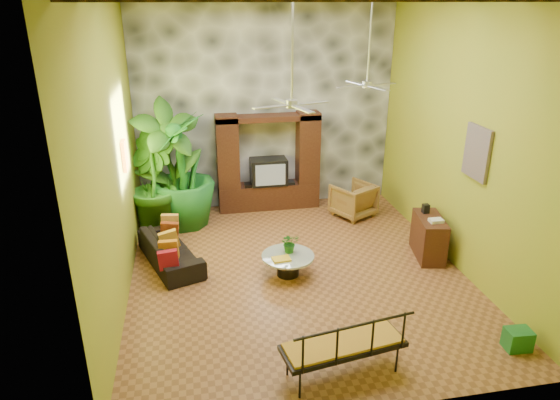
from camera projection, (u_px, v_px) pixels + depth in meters
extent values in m
plane|color=brown|center=(296.00, 271.00, 9.30)|extent=(7.00, 7.00, 0.00)
cube|color=#ADA627|center=(265.00, 102.00, 11.56)|extent=(6.00, 0.02, 5.00)
cube|color=#ADA627|center=(113.00, 150.00, 7.85)|extent=(0.02, 7.00, 5.00)
cube|color=#ADA627|center=(462.00, 132.00, 8.88)|extent=(0.02, 7.00, 5.00)
cube|color=#393C40|center=(266.00, 102.00, 11.51)|extent=(5.98, 0.10, 4.98)
cube|color=#33140E|center=(269.00, 195.00, 12.05)|extent=(2.40, 0.50, 0.60)
cube|color=#33140E|center=(228.00, 158.00, 11.52)|extent=(0.50, 0.48, 2.00)
cube|color=#33140E|center=(308.00, 154.00, 11.84)|extent=(0.50, 0.48, 2.00)
cube|color=#33140E|center=(268.00, 118.00, 11.34)|extent=(2.40, 0.48, 0.12)
cube|color=black|center=(269.00, 171.00, 11.80)|extent=(0.85, 0.52, 0.62)
cube|color=#8C99A8|center=(271.00, 175.00, 11.56)|extent=(0.70, 0.02, 0.50)
cylinder|color=silver|center=(292.00, 43.00, 7.37)|extent=(0.04, 0.04, 1.80)
cylinder|color=silver|center=(292.00, 104.00, 7.71)|extent=(0.18, 0.18, 0.12)
cube|color=silver|center=(312.00, 103.00, 7.86)|extent=(0.58, 0.26, 0.01)
cube|color=silver|center=(282.00, 101.00, 8.02)|extent=(0.26, 0.58, 0.01)
cube|color=silver|center=(271.00, 107.00, 7.57)|extent=(0.58, 0.26, 0.01)
cube|color=silver|center=(303.00, 109.00, 7.41)|extent=(0.26, 0.58, 0.01)
cylinder|color=silver|center=(370.00, 35.00, 9.14)|extent=(0.04, 0.04, 1.80)
cylinder|color=silver|center=(367.00, 84.00, 9.48)|extent=(0.18, 0.18, 0.12)
cube|color=silver|center=(382.00, 84.00, 9.63)|extent=(0.58, 0.26, 0.01)
cube|color=silver|center=(356.00, 83.00, 9.78)|extent=(0.26, 0.58, 0.01)
cube|color=silver|center=(351.00, 87.00, 9.34)|extent=(0.58, 0.26, 0.01)
cube|color=silver|center=(378.00, 88.00, 9.18)|extent=(0.26, 0.58, 0.01)
cube|color=gold|center=(124.00, 156.00, 8.92)|extent=(0.06, 0.32, 0.55)
cube|color=#285B95|center=(477.00, 153.00, 8.40)|extent=(0.06, 0.70, 0.90)
imported|color=black|center=(170.00, 250.00, 9.46)|extent=(1.32, 2.04, 0.56)
imported|color=olive|center=(353.00, 200.00, 11.55)|extent=(1.14, 1.15, 0.78)
imported|color=#2C631A|center=(170.00, 166.00, 10.62)|extent=(1.74, 1.46, 2.82)
imported|color=#2A6C1C|center=(151.00, 182.00, 10.54)|extent=(1.36, 1.49, 2.21)
imported|color=#1B6822|center=(182.00, 171.00, 10.76)|extent=(1.57, 1.57, 2.51)
cylinder|color=black|center=(288.00, 266.00, 9.10)|extent=(0.41, 0.41, 0.36)
cylinder|color=silver|center=(288.00, 256.00, 9.03)|extent=(0.96, 0.96, 0.04)
imported|color=#1E5E18|center=(290.00, 243.00, 9.07)|extent=(0.35, 0.31, 0.37)
cube|color=gold|center=(281.00, 259.00, 8.85)|extent=(0.34, 0.26, 0.03)
cube|color=black|center=(343.00, 346.00, 6.58)|extent=(1.72, 0.81, 0.07)
cube|color=#C48525|center=(343.00, 343.00, 6.56)|extent=(1.63, 0.75, 0.06)
cube|color=black|center=(351.00, 343.00, 6.21)|extent=(1.64, 0.31, 0.54)
cube|color=black|center=(429.00, 237.00, 9.69)|extent=(0.65, 1.09, 0.82)
cube|color=#1F751F|center=(518.00, 339.00, 7.17)|extent=(0.38, 0.29, 0.32)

